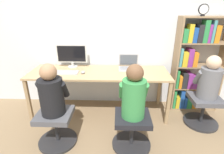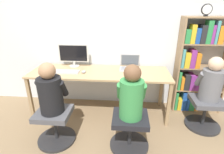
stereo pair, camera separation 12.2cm
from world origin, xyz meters
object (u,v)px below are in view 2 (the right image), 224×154
at_px(office_chair_right, 130,130).
at_px(desk_clock, 207,10).
at_px(person_at_laptop, 131,95).
at_px(person_near_shelf, 212,82).
at_px(office_chair_left, 55,125).
at_px(laptop, 130,66).
at_px(desktop_monitor, 73,55).
at_px(person_at_monitor, 50,91).
at_px(bookshelf, 196,68).
at_px(office_chair_side, 205,112).
at_px(keyboard, 67,72).

distance_m(office_chair_right, desk_clock, 2.04).
xyz_separation_m(person_at_laptop, person_near_shelf, (1.15, 0.53, -0.02)).
distance_m(office_chair_left, desk_clock, 2.70).
xyz_separation_m(laptop, person_near_shelf, (1.16, -0.45, -0.05)).
xyz_separation_m(desktop_monitor, office_chair_right, (1.00, -1.03, -0.72)).
xyz_separation_m(person_at_monitor, person_at_laptop, (1.02, -0.03, 0.01)).
height_order(laptop, person_at_laptop, person_at_laptop).
bearing_deg(bookshelf, office_chair_left, -154.86).
height_order(laptop, bookshelf, bookshelf).
bearing_deg(person_at_laptop, office_chair_left, 178.67).
height_order(desktop_monitor, office_chair_left, desktop_monitor).
bearing_deg(laptop, desk_clock, -1.18).
bearing_deg(person_at_laptop, desk_clock, 41.77).
relative_size(office_chair_left, person_near_shelf, 0.80).
bearing_deg(person_at_laptop, laptop, 90.63).
bearing_deg(office_chair_right, person_near_shelf, 24.77).
height_order(office_chair_side, person_near_shelf, person_near_shelf).
bearing_deg(laptop, person_at_laptop, -89.37).
distance_m(person_at_monitor, person_near_shelf, 2.22).
distance_m(keyboard, desk_clock, 2.31).
bearing_deg(keyboard, office_chair_left, -88.47).
height_order(bookshelf, office_chair_side, bookshelf).
height_order(laptop, office_chair_right, laptop).
relative_size(person_at_monitor, desk_clock, 3.82).
relative_size(laptop, keyboard, 0.83).
bearing_deg(office_chair_right, person_at_laptop, 90.00).
relative_size(keyboard, bookshelf, 0.25).
bearing_deg(person_at_laptop, person_near_shelf, 24.58).
distance_m(office_chair_left, bookshelf, 2.38).
relative_size(keyboard, person_at_laptop, 0.59).
relative_size(desktop_monitor, office_chair_left, 1.02).
height_order(desktop_monitor, desk_clock, desk_clock).
distance_m(office_chair_right, person_near_shelf, 1.36).
bearing_deg(person_at_monitor, laptop, 43.23).
relative_size(person_at_laptop, bookshelf, 0.42).
xyz_separation_m(office_chair_left, office_chair_side, (2.16, 0.50, 0.00)).
distance_m(laptop, office_chair_left, 1.49).
distance_m(person_at_laptop, bookshelf, 1.48).
xyz_separation_m(desktop_monitor, office_chair_left, (-0.02, -1.00, -0.72)).
relative_size(office_chair_left, office_chair_right, 1.00).
bearing_deg(office_chair_side, person_at_monitor, -167.17).
xyz_separation_m(laptop, office_chair_side, (1.16, -0.45, -0.56)).
bearing_deg(office_chair_right, desk_clock, 41.91).
distance_m(bookshelf, office_chair_side, 0.74).
distance_m(keyboard, office_chair_side, 2.25).
xyz_separation_m(office_chair_left, desk_clock, (2.08, 0.93, 1.45)).
relative_size(laptop, office_chair_left, 0.65).
distance_m(desktop_monitor, desk_clock, 2.19).
bearing_deg(person_at_monitor, person_near_shelf, 12.94).
distance_m(keyboard, office_chair_left, 0.86).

